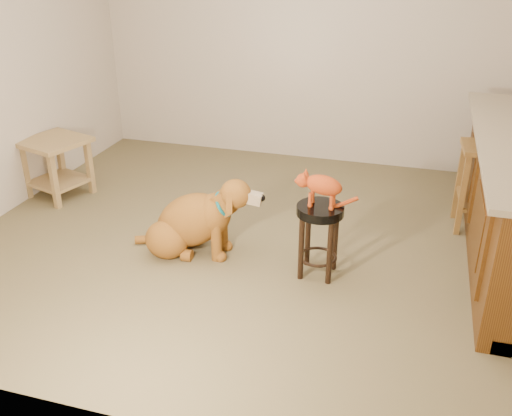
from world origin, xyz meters
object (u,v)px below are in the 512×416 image
(tabby_kitten, at_px, (320,186))
(side_table, at_px, (56,159))
(wood_stool, at_px, (481,186))
(padded_stool, at_px, (319,226))
(golden_retriever, at_px, (193,222))

(tabby_kitten, bearing_deg, side_table, 166.67)
(side_table, xyz_separation_m, tabby_kitten, (2.58, -0.69, 0.33))
(wood_stool, bearing_deg, padded_stool, -136.05)
(side_table, relative_size, tabby_kitten, 1.49)
(wood_stool, xyz_separation_m, side_table, (-3.72, -0.40, -0.01))
(padded_stool, distance_m, wood_stool, 1.57)
(padded_stool, relative_size, wood_stool, 0.75)
(padded_stool, bearing_deg, golden_retriever, 176.83)
(padded_stool, relative_size, side_table, 0.82)
(golden_retriever, height_order, tabby_kitten, tabby_kitten)
(golden_retriever, xyz_separation_m, tabby_kitten, (0.97, -0.05, 0.44))
(padded_stool, height_order, tabby_kitten, tabby_kitten)
(side_table, xyz_separation_m, golden_retriever, (1.61, -0.63, -0.11))
(padded_stool, xyz_separation_m, wood_stool, (1.13, 1.09, -0.01))
(wood_stool, height_order, golden_retriever, wood_stool)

